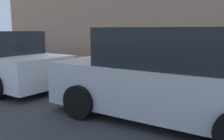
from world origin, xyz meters
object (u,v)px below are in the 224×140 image
object	(u,v)px
suitcase_black_5	(115,66)
bollard_post	(76,65)
suitcase_maroon_1	(181,73)
parked_car_silver_0	(166,77)
suitcase_navy_2	(163,74)
suitcase_olive_0	(204,79)
fire_hydrant	(96,64)
suitcase_red_3	(145,71)
suitcase_teal_4	(127,69)

from	to	relation	value
suitcase_black_5	bollard_post	world-z (taller)	suitcase_black_5
suitcase_maroon_1	bollard_post	bearing A→B (deg)	2.39
bollard_post	parked_car_silver_0	size ratio (longest dim) A/B	0.15
suitcase_navy_2	suitcase_black_5	size ratio (longest dim) A/B	0.80
parked_car_silver_0	suitcase_olive_0	bearing A→B (deg)	-94.96
suitcase_olive_0	parked_car_silver_0	distance (m)	2.24
suitcase_navy_2	parked_car_silver_0	size ratio (longest dim) A/B	0.21
fire_hydrant	bollard_post	distance (m)	0.74
suitcase_navy_2	fire_hydrant	world-z (taller)	suitcase_navy_2
suitcase_red_3	suitcase_teal_4	size ratio (longest dim) A/B	0.95
suitcase_teal_4	fire_hydrant	size ratio (longest dim) A/B	1.22
suitcase_maroon_1	fire_hydrant	size ratio (longest dim) A/B	1.37
suitcase_maroon_1	bollard_post	xyz separation A→B (m)	(3.54, 0.15, -0.06)
suitcase_olive_0	fire_hydrant	xyz separation A→B (m)	(3.38, 0.07, 0.15)
suitcase_navy_2	suitcase_olive_0	bearing A→B (deg)	-179.28
suitcase_maroon_1	suitcase_navy_2	world-z (taller)	suitcase_maroon_1
suitcase_olive_0	parked_car_silver_0	xyz separation A→B (m)	(0.19, 2.20, 0.38)
suitcase_olive_0	suitcase_black_5	size ratio (longest dim) A/B	0.54
suitcase_teal_4	fire_hydrant	xyz separation A→B (m)	(1.20, -0.07, 0.08)
suitcase_red_3	suitcase_black_5	size ratio (longest dim) A/B	0.84
suitcase_navy_2	suitcase_maroon_1	bearing A→B (deg)	173.21
suitcase_navy_2	bollard_post	world-z (taller)	suitcase_navy_2
suitcase_maroon_1	suitcase_teal_4	world-z (taller)	suitcase_maroon_1
suitcase_olive_0	suitcase_red_3	distance (m)	1.65
fire_hydrant	suitcase_teal_4	bearing A→B (deg)	176.51
bollard_post	fire_hydrant	bearing A→B (deg)	-168.24
suitcase_olive_0	suitcase_teal_4	distance (m)	2.19
suitcase_olive_0	parked_car_silver_0	bearing A→B (deg)	85.04
suitcase_maroon_1	suitcase_red_3	distance (m)	1.09
fire_hydrant	parked_car_silver_0	distance (m)	3.84
suitcase_maroon_1	fire_hydrant	xyz separation A→B (m)	(2.82, -0.00, 0.03)
suitcase_black_5	fire_hydrant	world-z (taller)	suitcase_black_5
parked_car_silver_0	suitcase_navy_2	bearing A→B (deg)	-67.61
suitcase_navy_2	parked_car_silver_0	bearing A→B (deg)	112.39
bollard_post	suitcase_teal_4	bearing A→B (deg)	-177.72
suitcase_olive_0	suitcase_red_3	bearing A→B (deg)	1.75
suitcase_olive_0	fire_hydrant	world-z (taller)	fire_hydrant
suitcase_navy_2	bollard_post	distance (m)	3.02
suitcase_black_5	fire_hydrant	xyz separation A→B (m)	(0.73, -0.00, 0.03)
suitcase_olive_0	suitcase_teal_4	bearing A→B (deg)	3.88
suitcase_maroon_1	fire_hydrant	bearing A→B (deg)	-0.05
suitcase_black_5	parked_car_silver_0	bearing A→B (deg)	139.25
suitcase_olive_0	fire_hydrant	bearing A→B (deg)	1.26
suitcase_maroon_1	suitcase_red_3	bearing A→B (deg)	-1.39
parked_car_silver_0	fire_hydrant	bearing A→B (deg)	-33.64
suitcase_navy_2	suitcase_black_5	bearing A→B (deg)	2.24
suitcase_maroon_1	bollard_post	size ratio (longest dim) A/B	1.70
bollard_post	suitcase_olive_0	bearing A→B (deg)	-176.87
suitcase_olive_0	bollard_post	world-z (taller)	bollard_post
suitcase_navy_2	parked_car_silver_0	distance (m)	2.39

